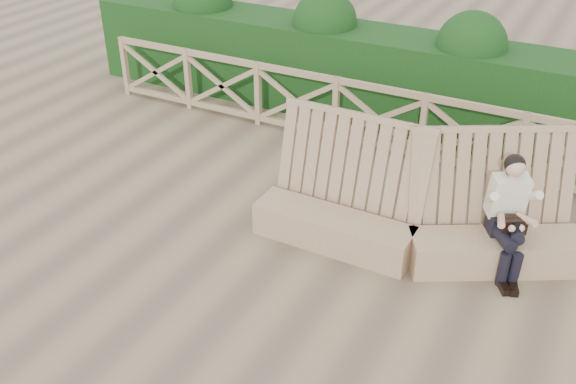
% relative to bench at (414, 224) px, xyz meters
% --- Properties ---
extents(ground, '(60.00, 60.00, 0.00)m').
position_rel_bench_xyz_m(ground, '(-1.38, -1.20, -0.39)').
color(ground, brown).
rests_on(ground, ground).
extents(bench, '(3.85, 1.65, 1.56)m').
position_rel_bench_xyz_m(bench, '(0.00, 0.00, 0.00)').
color(bench, '#816449').
rests_on(bench, ground).
extents(woman, '(0.67, 0.91, 1.42)m').
position_rel_bench_xyz_m(woman, '(1.01, 0.22, 0.36)').
color(woman, black).
rests_on(woman, ground).
extents(guardrail, '(10.10, 0.09, 1.10)m').
position_rel_bench_xyz_m(guardrail, '(-1.38, 2.30, 0.16)').
color(guardrail, '#886E4F').
rests_on(guardrail, ground).
extents(hedge, '(12.00, 1.20, 1.50)m').
position_rel_bench_xyz_m(hedge, '(-1.38, 3.50, 0.36)').
color(hedge, black).
rests_on(hedge, ground).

